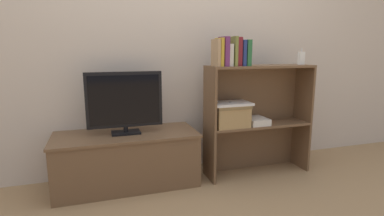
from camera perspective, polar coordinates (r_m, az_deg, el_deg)
ground_plane at (r=2.44m, az=0.98°, el=-14.89°), size 16.00×16.00×0.00m
wall_back at (r=2.67m, az=-2.42°, el=13.82°), size 10.00×0.05×2.40m
tv_stand at (r=2.47m, az=-12.25°, el=-9.49°), size 1.11×0.48×0.42m
tv at (r=2.35m, az=-12.71°, el=1.24°), size 0.58×0.14×0.48m
bookshelf_lower_tier at (r=2.74m, az=11.74°, el=-5.96°), size 0.92×0.26×0.45m
bookshelf_upper_tier at (r=2.64m, az=12.12°, el=3.93°), size 0.92×0.26×0.50m
book_tan at (r=2.36m, az=4.56°, el=10.46°), size 0.03×0.14×0.21m
book_mustard at (r=2.37m, az=5.24°, el=10.55°), size 0.02×0.14×0.22m
book_plum at (r=2.39m, az=6.08°, el=10.66°), size 0.04×0.16×0.23m
book_ivory at (r=2.40m, az=6.96°, el=9.99°), size 0.03×0.13×0.17m
book_olive at (r=2.42m, az=7.76°, el=10.66°), size 0.02×0.16×0.23m
book_maroon at (r=2.44m, az=8.57°, el=10.57°), size 0.04×0.13×0.22m
book_navy at (r=2.45m, az=9.36°, el=10.31°), size 0.03×0.14×0.20m
book_forest at (r=2.47m, az=10.16°, el=10.30°), size 0.04×0.15×0.20m
baby_monitor at (r=2.80m, az=20.09°, el=8.92°), size 0.05×0.04×0.14m
storage_basket_left at (r=2.48m, az=7.21°, el=-1.20°), size 0.29×0.23×0.18m
laptop at (r=2.47m, az=7.26°, el=0.86°), size 0.34×0.21×0.02m
magazine_stack at (r=2.61m, az=12.11°, el=-2.41°), size 0.17×0.21×0.05m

